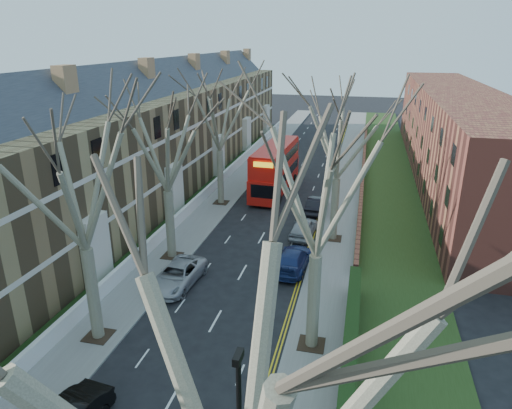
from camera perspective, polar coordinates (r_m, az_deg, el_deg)
The scene contains 17 objects.
pavement_left at distance 55.24m, azimuth -1.20°, elevation 3.99°, with size 3.00×102.00×0.12m, color slate.
pavement_right at distance 53.57m, azimuth 11.33°, elevation 3.08°, with size 3.00×102.00×0.12m, color slate.
terrace_left at distance 49.22m, azimuth -12.40°, elevation 8.08°, with size 9.70×78.00×13.60m.
flats_right at distance 57.14m, azimuth 23.53°, elevation 7.96°, with size 13.97×54.00×10.00m.
front_wall_left at distance 48.23m, azimuth -5.52°, elevation 2.17°, with size 0.30×78.00×1.00m.
grass_verge_right at distance 53.60m, azimuth 16.14°, elevation 2.77°, with size 6.00×102.00×0.06m.
tree_left_mid at distance 23.35m, azimuth -21.69°, elevation 4.10°, with size 10.50×10.50×14.71m.
tree_left_far at distance 31.86m, azimuth -11.46°, elevation 8.53°, with size 10.15×10.15×14.22m.
tree_left_dist at distance 42.83m, azimuth -4.72°, elevation 12.20°, with size 10.50×10.50×14.71m.
tree_right_near at distance 8.63m, azimuth -2.42°, elevation -20.32°, with size 10.85×10.85×15.20m.
tree_right_mid at distance 21.21m, azimuth 8.00°, elevation 3.83°, with size 10.50×10.50×14.71m.
tree_right_far at distance 34.90m, azimuth 10.43°, elevation 9.60°, with size 10.15×10.15×14.22m.
double_decker_bus at distance 48.05m, azimuth 2.43°, elevation 4.40°, with size 3.36×11.82×4.87m.
car_left_far at distance 30.82m, azimuth -9.78°, elevation -8.70°, with size 2.40×5.21×1.45m, color #A4A4A9.
car_right_near at distance 32.48m, azimuth 4.61°, elevation -6.83°, with size 2.08×5.12×1.49m, color navy.
car_right_mid at distance 37.76m, azimuth 5.98°, elevation -2.87°, with size 1.76×4.38×1.49m, color #96979E.
car_right_far at distance 42.96m, azimuth 7.58°, elevation -0.02°, with size 1.58×4.54×1.50m, color black.
Camera 1 is at (7.57, -12.29, 15.46)m, focal length 32.00 mm.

